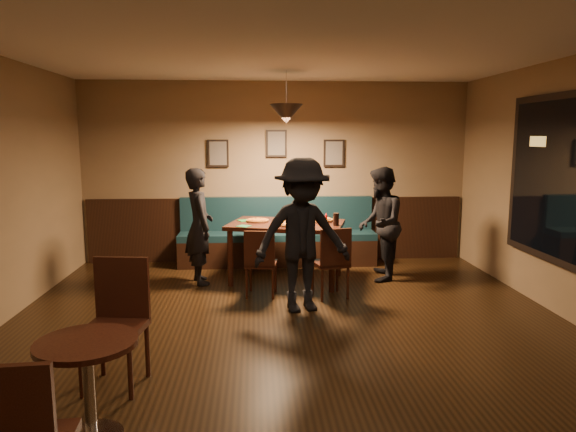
# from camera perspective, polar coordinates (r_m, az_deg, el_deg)

# --- Properties ---
(floor) EXTENTS (7.00, 7.00, 0.00)m
(floor) POSITION_cam_1_polar(r_m,az_deg,el_deg) (5.09, 0.48, -13.94)
(floor) COLOR black
(floor) RESTS_ON ground
(ceiling) EXTENTS (7.00, 7.00, 0.00)m
(ceiling) POSITION_cam_1_polar(r_m,az_deg,el_deg) (4.77, 0.53, 18.85)
(ceiling) COLOR silver
(ceiling) RESTS_ON ground
(wall_back) EXTENTS (6.00, 0.00, 6.00)m
(wall_back) POSITION_cam_1_polar(r_m,az_deg,el_deg) (8.21, -1.27, 4.78)
(wall_back) COLOR #8C704F
(wall_back) RESTS_ON ground
(wall_front) EXTENTS (6.00, 0.00, 6.00)m
(wall_front) POSITION_cam_1_polar(r_m,az_deg,el_deg) (1.35, 11.76, -15.83)
(wall_front) COLOR #8C704F
(wall_front) RESTS_ON ground
(wainscot) EXTENTS (5.88, 0.06, 1.00)m
(wainscot) POSITION_cam_1_polar(r_m,az_deg,el_deg) (8.29, -1.24, -1.45)
(wainscot) COLOR black
(wainscot) RESTS_ON ground
(booth_bench) EXTENTS (3.00, 0.60, 1.00)m
(booth_bench) POSITION_cam_1_polar(r_m,az_deg,el_deg) (8.03, -1.16, -1.79)
(booth_bench) COLOR #0F232D
(booth_bench) RESTS_ON ground
(window_frame) EXTENTS (0.06, 2.56, 1.86)m
(window_frame) POSITION_cam_1_polar(r_m,az_deg,el_deg) (6.16, 28.79, 3.35)
(window_frame) COLOR black
(window_frame) RESTS_ON wall_right
(window_glass) EXTENTS (0.00, 2.40, 2.40)m
(window_glass) POSITION_cam_1_polar(r_m,az_deg,el_deg) (6.15, 28.55, 3.36)
(window_glass) COLOR black
(window_glass) RESTS_ON wall_right
(picture_left) EXTENTS (0.32, 0.04, 0.42)m
(picture_left) POSITION_cam_1_polar(r_m,az_deg,el_deg) (8.18, -7.63, 6.80)
(picture_left) COLOR black
(picture_left) RESTS_ON wall_back
(picture_center) EXTENTS (0.32, 0.04, 0.42)m
(picture_center) POSITION_cam_1_polar(r_m,az_deg,el_deg) (8.16, -1.28, 7.92)
(picture_center) COLOR black
(picture_center) RESTS_ON wall_back
(picture_right) EXTENTS (0.32, 0.04, 0.42)m
(picture_right) POSITION_cam_1_polar(r_m,az_deg,el_deg) (8.25, 5.03, 6.86)
(picture_right) COLOR black
(picture_right) RESTS_ON wall_back
(pendant_lamp) EXTENTS (0.44, 0.44, 0.25)m
(pendant_lamp) POSITION_cam_1_polar(r_m,az_deg,el_deg) (6.96, -0.19, 11.09)
(pendant_lamp) COLOR black
(pendant_lamp) RESTS_ON ceiling
(dining_table) EXTENTS (1.70, 1.32, 0.80)m
(dining_table) POSITION_cam_1_polar(r_m,az_deg,el_deg) (7.12, -0.18, -3.94)
(dining_table) COLOR black
(dining_table) RESTS_ON floor
(chair_near_left) EXTENTS (0.42, 0.42, 0.84)m
(chair_near_left) POSITION_cam_1_polar(r_m,az_deg,el_deg) (6.48, -2.93, -5.05)
(chair_near_left) COLOR #311B0D
(chair_near_left) RESTS_ON floor
(chair_near_right) EXTENTS (0.47, 0.47, 0.88)m
(chair_near_right) POSITION_cam_1_polar(r_m,az_deg,el_deg) (6.43, 4.62, -5.00)
(chair_near_right) COLOR black
(chair_near_right) RESTS_ON floor
(diner_left) EXTENTS (0.53, 0.65, 1.55)m
(diner_left) POSITION_cam_1_polar(r_m,az_deg,el_deg) (7.05, -9.67, -1.11)
(diner_left) COLOR black
(diner_left) RESTS_ON floor
(diner_right) EXTENTS (0.76, 0.88, 1.55)m
(diner_right) POSITION_cam_1_polar(r_m,az_deg,el_deg) (7.23, 10.02, -0.86)
(diner_right) COLOR black
(diner_right) RESTS_ON floor
(diner_front) EXTENTS (1.24, 0.90, 1.73)m
(diner_front) POSITION_cam_1_polar(r_m,az_deg,el_deg) (5.83, 1.57, -2.13)
(diner_front) COLOR black
(diner_front) RESTS_ON floor
(pizza_a) EXTENTS (0.34, 0.34, 0.04)m
(pizza_a) POSITION_cam_1_polar(r_m,az_deg,el_deg) (7.16, -3.35, -0.47)
(pizza_a) COLOR gold
(pizza_a) RESTS_ON dining_table
(pizza_b) EXTENTS (0.42, 0.42, 0.04)m
(pizza_b) POSITION_cam_1_polar(r_m,az_deg,el_deg) (6.84, 0.01, -0.89)
(pizza_b) COLOR gold
(pizza_b) RESTS_ON dining_table
(pizza_c) EXTENTS (0.44, 0.44, 0.04)m
(pizza_c) POSITION_cam_1_polar(r_m,az_deg,el_deg) (7.18, 3.42, -0.41)
(pizza_c) COLOR orange
(pizza_c) RESTS_ON dining_table
(soda_glass) EXTENTS (0.10, 0.10, 0.17)m
(soda_glass) POSITION_cam_1_polar(r_m,az_deg,el_deg) (6.85, 5.27, -0.37)
(soda_glass) COLOR black
(soda_glass) RESTS_ON dining_table
(tabasco_bottle) EXTENTS (0.04, 0.04, 0.13)m
(tabasco_bottle) POSITION_cam_1_polar(r_m,az_deg,el_deg) (7.07, 4.18, -0.19)
(tabasco_bottle) COLOR #A20508
(tabasco_bottle) RESTS_ON dining_table
(napkin_a) EXTENTS (0.21, 0.21, 0.01)m
(napkin_a) POSITION_cam_1_polar(r_m,az_deg,el_deg) (7.25, -4.77, -0.49)
(napkin_a) COLOR #1D6E28
(napkin_a) RESTS_ON dining_table
(napkin_b) EXTENTS (0.21, 0.21, 0.01)m
(napkin_b) POSITION_cam_1_polar(r_m,az_deg,el_deg) (6.80, -4.86, -1.11)
(napkin_b) COLOR #1D6E38
(napkin_b) RESTS_ON dining_table
(cutlery_set) EXTENTS (0.17, 0.02, 0.00)m
(cutlery_set) POSITION_cam_1_polar(r_m,az_deg,el_deg) (6.62, -0.16, -1.34)
(cutlery_set) COLOR silver
(cutlery_set) RESTS_ON dining_table
(cafe_table) EXTENTS (0.84, 0.84, 0.68)m
(cafe_table) POSITION_cam_1_polar(r_m,az_deg,el_deg) (3.77, -20.88, -17.38)
(cafe_table) COLOR black
(cafe_table) RESTS_ON floor
(cafe_chair_far) EXTENTS (0.50, 0.50, 1.00)m
(cafe_chair_far) POSITION_cam_1_polar(r_m,az_deg,el_deg) (4.36, -18.49, -11.30)
(cafe_chair_far) COLOR black
(cafe_chair_far) RESTS_ON floor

